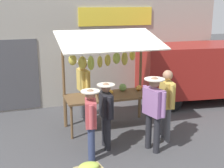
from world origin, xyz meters
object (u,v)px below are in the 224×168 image
(market_stall, at_px, (108,69))
(shopper_in_striped_shirt, at_px, (153,108))
(vendor_with_sunhat, at_px, (83,85))
(shopper_with_ponytail, at_px, (91,119))
(parked_van, at_px, (201,68))
(shopper_with_shopping_bag, at_px, (167,100))
(shopper_in_grey_tee, at_px, (106,111))

(market_stall, xyz_separation_m, shopper_in_striped_shirt, (-0.51, 1.60, -0.57))
(vendor_with_sunhat, height_order, shopper_with_ponytail, vendor_with_sunhat)
(vendor_with_sunhat, bearing_deg, market_stall, 29.26)
(shopper_with_ponytail, xyz_separation_m, parked_van, (-4.40, -2.66, 0.25))
(market_stall, height_order, vendor_with_sunhat, market_stall)
(shopper_with_ponytail, distance_m, parked_van, 5.15)
(shopper_with_ponytail, relative_size, shopper_with_shopping_bag, 0.89)
(market_stall, relative_size, vendor_with_sunhat, 1.49)
(shopper_with_ponytail, bearing_deg, shopper_in_striped_shirt, -80.44)
(shopper_with_shopping_bag, bearing_deg, parked_van, -37.78)
(market_stall, bearing_deg, shopper_with_ponytail, 60.94)
(vendor_with_sunhat, height_order, shopper_in_grey_tee, vendor_with_sunhat)
(shopper_in_grey_tee, xyz_separation_m, shopper_with_shopping_bag, (-1.46, 0.04, 0.11))
(shopper_with_ponytail, height_order, shopper_in_grey_tee, shopper_with_ponytail)
(parked_van, bearing_deg, shopper_with_shopping_bag, 49.84)
(market_stall, xyz_separation_m, shopper_in_grey_tee, (0.41, 1.16, -0.68))
(market_stall, height_order, parked_van, market_stall)
(vendor_with_sunhat, xyz_separation_m, shopper_with_shopping_bag, (-1.53, 1.87, -0.01))
(vendor_with_sunhat, xyz_separation_m, parked_van, (-4.03, -0.45, 0.13))
(shopper_in_striped_shirt, relative_size, shopper_with_shopping_bag, 0.99)
(vendor_with_sunhat, height_order, shopper_in_striped_shirt, vendor_with_sunhat)
(shopper_with_shopping_bag, height_order, parked_van, parked_van)
(parked_van, bearing_deg, shopper_in_grey_tee, 36.98)
(shopper_with_ponytail, bearing_deg, vendor_with_sunhat, 2.95)
(vendor_with_sunhat, relative_size, shopper_in_striped_shirt, 1.00)
(shopper_in_striped_shirt, height_order, shopper_in_grey_tee, shopper_in_striped_shirt)
(shopper_with_ponytail, xyz_separation_m, shopper_with_shopping_bag, (-1.90, -0.34, 0.11))
(market_stall, height_order, shopper_with_ponytail, market_stall)
(vendor_with_sunhat, bearing_deg, shopper_in_grey_tee, -4.14)
(shopper_in_grey_tee, bearing_deg, shopper_in_striped_shirt, -112.59)
(shopper_with_shopping_bag, bearing_deg, vendor_with_sunhat, 48.63)
(market_stall, bearing_deg, shopper_in_grey_tee, 70.51)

